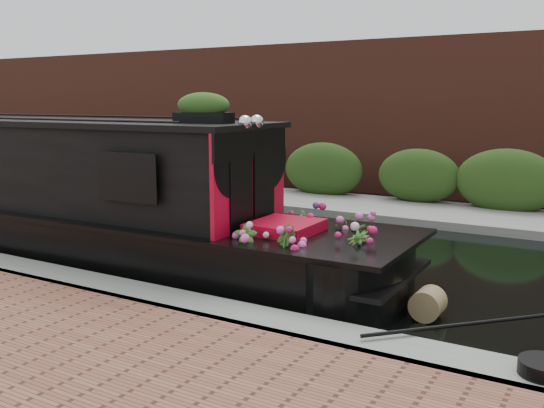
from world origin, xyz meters
The scene contains 7 objects.
ground centered at (0.00, 0.00, 0.00)m, with size 80.00×80.00×0.00m, color black.
near_bank_coping centered at (0.00, -3.30, 0.00)m, with size 40.00×0.60×0.50m, color gray.
far_bank_path centered at (0.00, 4.20, 0.00)m, with size 40.00×2.40×0.34m, color gray.
far_hedge centered at (0.00, 5.10, 0.00)m, with size 40.00×1.10×2.80m, color #274416.
far_brick_wall centered at (0.00, 7.20, 0.00)m, with size 40.00×1.00×8.00m, color brown.
narrowboat centered at (-1.79, -1.81, 0.82)m, with size 11.85×2.29×2.77m.
rope_fender centered at (4.65, -1.81, 0.18)m, with size 0.36×0.36×0.35m, color olive.
Camera 1 is at (6.48, -8.35, 2.45)m, focal length 40.00 mm.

